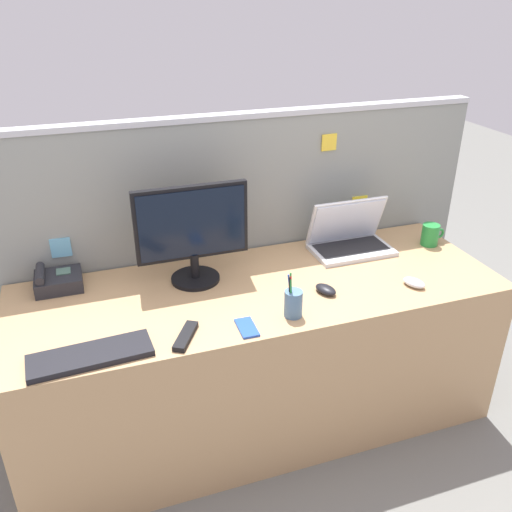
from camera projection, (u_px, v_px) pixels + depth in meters
name	position (u px, v px, depth m)	size (l,w,h in m)	color
ground_plane	(259.00, 415.00, 2.57)	(10.00, 10.00, 0.00)	slate
desk	(260.00, 355.00, 2.41)	(2.05, 0.72, 0.71)	tan
cubicle_divider	(233.00, 254.00, 2.60)	(2.42, 0.08, 1.35)	gray
desktop_monitor	(192.00, 230.00, 2.20)	(0.47, 0.21, 0.42)	black
laptop	(349.00, 237.00, 2.54)	(0.37, 0.23, 0.25)	silver
desk_phone	(57.00, 281.00, 2.22)	(0.19, 0.16, 0.10)	#232328
keyboard_main	(91.00, 355.00, 1.81)	(0.41, 0.14, 0.02)	black
computer_mouse_right_hand	(414.00, 283.00, 2.25)	(0.06, 0.10, 0.03)	silver
computer_mouse_left_hand	(326.00, 289.00, 2.20)	(0.06, 0.10, 0.03)	black
pen_cup	(293.00, 303.00, 2.03)	(0.07, 0.07, 0.19)	#4C7093
cell_phone_blue_case	(247.00, 328.00, 1.97)	(0.06, 0.12, 0.01)	blue
tv_remote	(186.00, 336.00, 1.92)	(0.04, 0.17, 0.02)	black
coffee_mug	(430.00, 235.00, 2.59)	(0.12, 0.08, 0.10)	#238438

